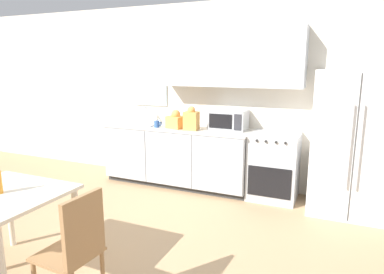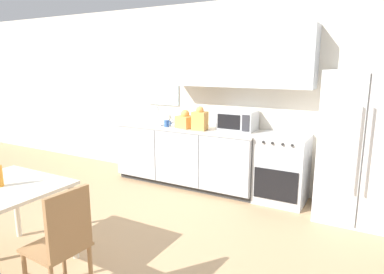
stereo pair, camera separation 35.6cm
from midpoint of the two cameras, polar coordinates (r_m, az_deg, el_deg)
The scene contains 12 objects.
ground_plane at distance 3.80m, azimuth -6.92°, elevation -16.52°, with size 12.00×12.00×0.00m, color tan.
wall_back at distance 5.13m, azimuth 7.17°, elevation 8.09°, with size 12.00×0.38×2.70m.
kitchen_counter at distance 5.20m, azimuth 1.17°, elevation -3.09°, with size 2.25×0.65×0.90m.
oven_range at distance 4.75m, azimuth 16.89°, elevation -5.13°, with size 0.64×0.60×0.91m.
refrigerator at distance 4.48m, azimuth 28.91°, elevation -1.54°, with size 0.94×0.77×1.75m.
kitchen_sink at distance 5.43m, azimuth -4.65°, elevation 2.50°, with size 0.55×0.38×0.25m.
microwave at distance 4.88m, azimuth 9.67°, elevation 2.74°, with size 0.52×0.35×0.28m.
coffee_mug at distance 5.08m, azimuth -2.19°, elevation 2.26°, with size 0.11×0.08×0.10m.
grocery_bag_0 at distance 4.98m, azimuth 0.88°, elevation 2.78°, with size 0.28×0.25×0.27m.
grocery_bag_1 at distance 4.83m, azimuth 3.42°, elevation 2.91°, with size 0.21×0.18×0.34m.
dining_table at distance 3.41m, azimuth -26.30°, elevation -9.19°, with size 0.98×0.87×0.77m.
dining_chair_side at distance 2.76m, azimuth -17.13°, elevation -16.01°, with size 0.43×0.43×0.93m.
Camera 2 is at (2.16, -2.59, 1.81)m, focal length 32.00 mm.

